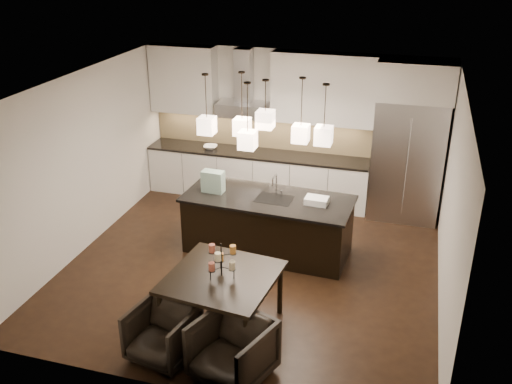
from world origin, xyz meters
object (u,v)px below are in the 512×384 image
(dining_table, at_px, (223,302))
(armchair_right, at_px, (232,350))
(island_body, at_px, (268,225))
(armchair_left, at_px, (163,333))
(refrigerator, at_px, (407,160))

(dining_table, distance_m, armchair_right, 0.92)
(island_body, distance_m, armchair_left, 2.85)
(refrigerator, bearing_deg, island_body, -136.94)
(dining_table, bearing_deg, armchair_left, -118.33)
(armchair_right, bearing_deg, armchair_left, -165.66)
(armchair_left, distance_m, armchair_right, 0.91)
(refrigerator, relative_size, armchair_right, 2.64)
(island_body, xyz_separation_m, dining_table, (-0.04, -2.07, -0.06))
(armchair_left, bearing_deg, refrigerator, 72.60)
(armchair_left, height_order, armchair_right, armchair_right)
(refrigerator, height_order, armchair_right, refrigerator)
(dining_table, distance_m, armchair_left, 0.89)
(armchair_left, xyz_separation_m, armchair_right, (0.90, -0.10, 0.04))
(refrigerator, bearing_deg, armchair_right, -108.93)
(refrigerator, relative_size, armchair_left, 2.94)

